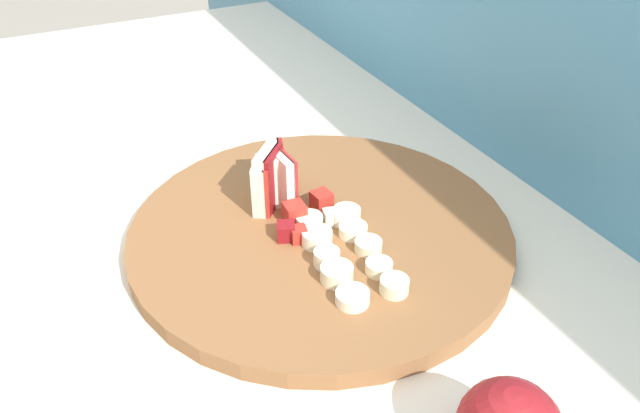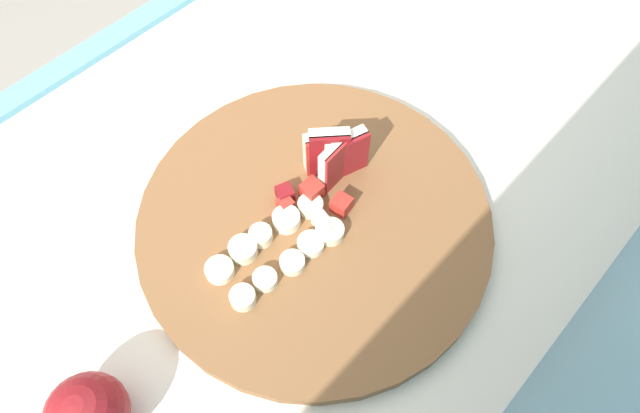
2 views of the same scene
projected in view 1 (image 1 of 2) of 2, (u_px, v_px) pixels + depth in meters
name	position (u px, v px, depth m)	size (l,w,h in m)	color
tile_backsplash	(494.00, 280.00, 0.87)	(2.40, 0.04, 1.48)	#4C8EB2
cutting_board	(320.00, 232.00, 0.64)	(0.38, 0.38, 0.02)	brown
apple_wedge_fan	(273.00, 179.00, 0.65)	(0.06, 0.05, 0.06)	maroon
apple_dice_pile	(310.00, 216.00, 0.63)	(0.06, 0.08, 0.02)	beige
banana_slice_rows	(345.00, 251.00, 0.58)	(0.15, 0.08, 0.02)	beige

